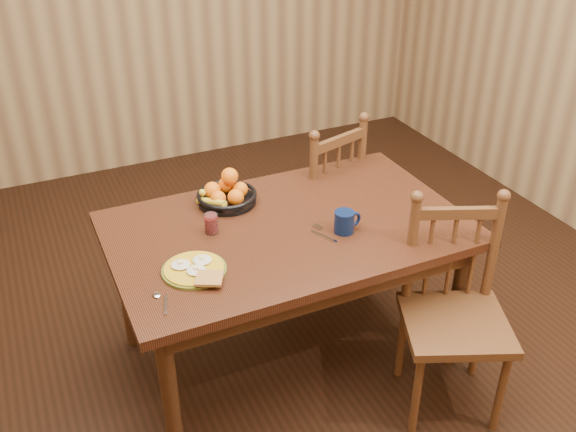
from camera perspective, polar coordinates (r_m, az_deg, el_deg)
name	(u,v)px	position (r m, az deg, el deg)	size (l,w,h in m)	color
room	(288,99)	(2.64, 0.00, 10.32)	(4.52, 5.02, 2.72)	black
dining_table	(288,241)	(2.95, 0.00, -2.26)	(1.60, 1.00, 0.75)	black
chair_far	(317,201)	(3.66, 2.64, 1.32)	(0.55, 0.54, 0.99)	#462B15
chair_near	(454,314)	(2.92, 14.53, -8.43)	(0.57, 0.56, 0.98)	#462B15
breakfast_plate	(195,269)	(2.63, -8.27, -4.71)	(0.26, 0.31, 0.04)	#59601E
fork	(322,233)	(2.85, 3.04, -1.52)	(0.07, 0.18, 0.00)	silver
spoon	(160,298)	(2.51, -11.34, -7.16)	(0.05, 0.16, 0.01)	silver
coffee_mug	(345,221)	(2.85, 5.10, -0.48)	(0.13, 0.09, 0.10)	#0A1739
juice_glass	(211,224)	(2.86, -6.83, -0.72)	(0.06, 0.06, 0.09)	silver
fruit_bowl	(226,194)	(3.08, -5.51, 1.97)	(0.29, 0.29, 0.17)	black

